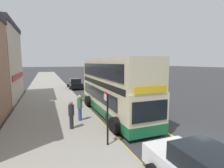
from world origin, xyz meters
The scene contains 9 objects.
ground_plane centered at (0.00, 32.00, 0.00)m, with size 260.00×260.00×0.00m, color #333335.
pavement_near centered at (-7.00, 32.00, 0.07)m, with size 6.00×76.00×0.14m, color gray.
double_decker_bus centered at (-2.46, 6.07, 2.06)m, with size 3.14×10.41×4.40m.
bus_bay_markings centered at (-2.42, 5.96, 0.01)m, with size 3.16×13.82×0.01m.
bus_stop_sign centered at (-4.73, 1.11, 1.66)m, with size 0.09×0.51×2.55m.
parked_car_maroon_distant centered at (2.97, 35.15, 0.80)m, with size 2.09×4.20×1.62m.
parked_car_black_across centered at (-3.15, 20.38, 0.80)m, with size 2.09×4.20×1.62m.
pedestrian_waiting_near_sign centered at (-6.05, 3.73, 1.05)m, with size 0.34×0.34×1.67m.
pedestrian_further_back centered at (-5.30, 5.02, 1.11)m, with size 0.34×0.34×1.77m.
Camera 1 is at (-7.37, -6.31, 4.09)m, focal length 27.36 mm.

